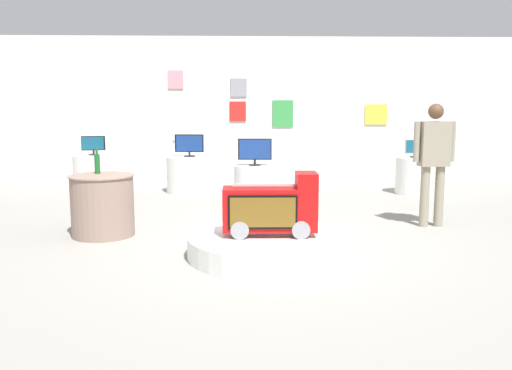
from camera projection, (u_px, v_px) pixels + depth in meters
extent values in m
plane|color=gray|center=(263.00, 244.00, 6.47)|extent=(30.00, 30.00, 0.00)
cube|color=silver|center=(250.00, 109.00, 11.59)|extent=(11.61, 0.10, 2.95)
cube|color=yellow|center=(376.00, 114.00, 11.64)|extent=(0.47, 0.02, 0.42)
cube|color=white|center=(183.00, 132.00, 11.54)|extent=(0.44, 0.02, 0.33)
cube|color=gray|center=(239.00, 88.00, 11.45)|extent=(0.33, 0.02, 0.37)
cube|color=green|center=(283.00, 114.00, 11.56)|extent=(0.43, 0.02, 0.55)
cube|color=pink|center=(176.00, 80.00, 11.37)|extent=(0.31, 0.02, 0.36)
cube|color=red|center=(238.00, 111.00, 11.52)|extent=(0.34, 0.02, 0.40)
cylinder|color=silver|center=(270.00, 246.00, 5.95)|extent=(1.76, 1.76, 0.23)
cylinder|color=gray|center=(240.00, 227.00, 5.92)|extent=(0.20, 0.39, 0.19)
cylinder|color=gray|center=(299.00, 226.00, 5.93)|extent=(0.20, 0.39, 0.19)
cube|color=#B70F0F|center=(270.00, 209.00, 5.89)|extent=(1.00, 0.36, 0.46)
cube|color=#B70F0F|center=(307.00, 180.00, 5.85)|extent=(0.23, 0.34, 0.16)
cube|color=black|center=(263.00, 212.00, 5.71)|extent=(0.71, 0.03, 0.35)
cube|color=brown|center=(263.00, 212.00, 5.71)|extent=(0.67, 0.03, 0.31)
cube|color=#B2B2B7|center=(270.00, 185.00, 5.85)|extent=(0.79, 0.05, 0.02)
cylinder|color=silver|center=(190.00, 174.00, 10.08)|extent=(0.83, 0.83, 0.65)
cylinder|color=black|center=(190.00, 156.00, 10.03)|extent=(0.20, 0.20, 0.02)
cylinder|color=black|center=(189.00, 154.00, 10.02)|extent=(0.04, 0.04, 0.06)
cube|color=black|center=(189.00, 143.00, 9.99)|extent=(0.52, 0.09, 0.32)
cube|color=navy|center=(189.00, 143.00, 9.97)|extent=(0.47, 0.06, 0.28)
cylinder|color=silver|center=(414.00, 176.00, 9.93)|extent=(0.67, 0.67, 0.65)
cylinder|color=black|center=(415.00, 157.00, 9.88)|extent=(0.17, 0.17, 0.02)
cylinder|color=black|center=(415.00, 155.00, 9.88)|extent=(0.04, 0.04, 0.05)
cube|color=silver|center=(416.00, 146.00, 9.85)|extent=(0.42, 0.16, 0.25)
cube|color=navy|center=(416.00, 146.00, 9.83)|extent=(0.38, 0.12, 0.23)
cylinder|color=silver|center=(95.00, 172.00, 10.37)|extent=(0.77, 0.77, 0.65)
cylinder|color=black|center=(94.00, 154.00, 10.31)|extent=(0.18, 0.18, 0.02)
cylinder|color=black|center=(94.00, 152.00, 10.31)|extent=(0.04, 0.04, 0.07)
cube|color=black|center=(93.00, 143.00, 10.28)|extent=(0.43, 0.12, 0.26)
cube|color=navy|center=(93.00, 143.00, 10.26)|extent=(0.39, 0.09, 0.24)
cylinder|color=silver|center=(255.00, 186.00, 8.70)|extent=(0.65, 0.65, 0.65)
cylinder|color=black|center=(255.00, 165.00, 8.65)|extent=(0.19, 0.19, 0.02)
cylinder|color=black|center=(255.00, 162.00, 8.64)|extent=(0.04, 0.04, 0.07)
cube|color=black|center=(255.00, 149.00, 8.61)|extent=(0.52, 0.06, 0.33)
cube|color=navy|center=(255.00, 149.00, 8.59)|extent=(0.48, 0.03, 0.29)
cylinder|color=gray|center=(103.00, 206.00, 6.83)|extent=(0.76, 0.76, 0.75)
cylinder|color=gray|center=(101.00, 176.00, 6.78)|extent=(0.79, 0.79, 0.02)
cylinder|color=#195926|center=(97.00, 164.00, 6.89)|extent=(0.07, 0.07, 0.24)
cylinder|color=#195926|center=(97.00, 151.00, 6.87)|extent=(0.03, 0.03, 0.08)
cylinder|color=gray|center=(439.00, 196.00, 7.35)|extent=(0.12, 0.12, 0.81)
cylinder|color=gray|center=(425.00, 196.00, 7.33)|extent=(0.12, 0.12, 0.81)
cube|color=gray|center=(434.00, 144.00, 7.23)|extent=(0.39, 0.22, 0.58)
sphere|color=brown|center=(436.00, 111.00, 7.17)|extent=(0.20, 0.20, 0.20)
cylinder|color=gray|center=(452.00, 141.00, 7.25)|extent=(0.08, 0.08, 0.52)
cylinder|color=gray|center=(417.00, 142.00, 7.21)|extent=(0.08, 0.08, 0.52)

